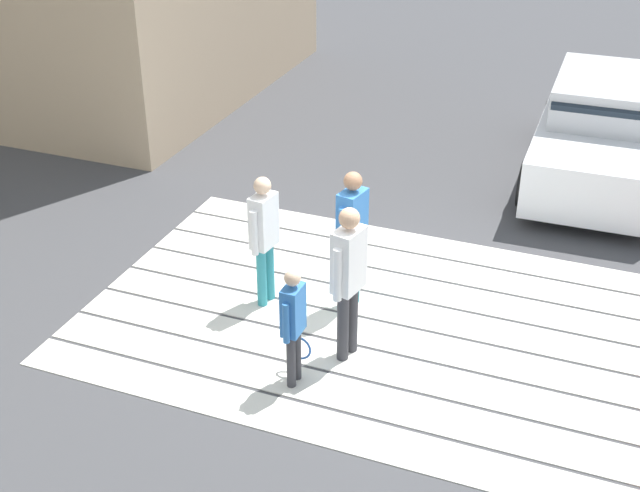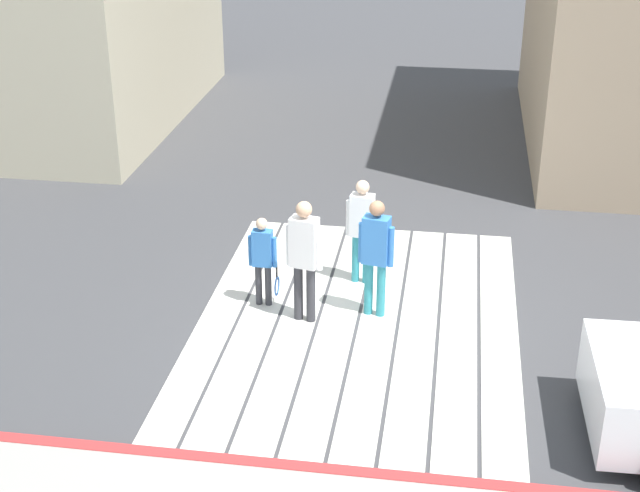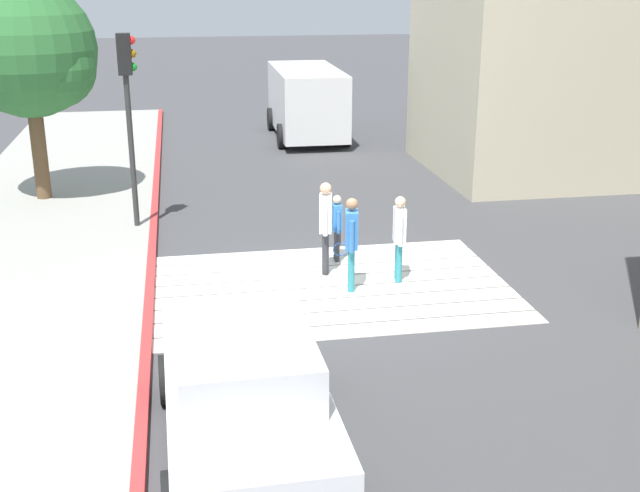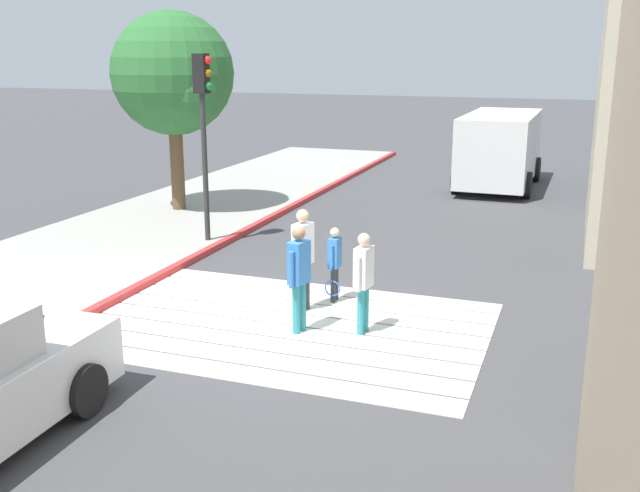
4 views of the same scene
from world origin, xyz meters
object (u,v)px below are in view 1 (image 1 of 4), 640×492
at_px(car_parked_near_curb, 603,133).
at_px(pedestrian_adult_lead, 348,273).
at_px(pedestrian_adult_side, 264,232).
at_px(pedestrian_child_with_racket, 293,321).
at_px(pedestrian_adult_trailing, 352,231).

height_order(car_parked_near_curb, pedestrian_adult_lead, pedestrian_adult_lead).
xyz_separation_m(pedestrian_adult_side, pedestrian_child_with_racket, (-0.90, 1.28, -0.18)).
relative_size(car_parked_near_curb, pedestrian_child_with_racket, 3.23).
relative_size(pedestrian_adult_side, pedestrian_child_with_racket, 1.21).
distance_m(pedestrian_adult_trailing, pedestrian_child_with_racket, 1.59).
xyz_separation_m(pedestrian_adult_trailing, pedestrian_child_with_racket, (0.05, 1.57, -0.24)).
distance_m(pedestrian_adult_lead, pedestrian_adult_side, 1.40).
relative_size(pedestrian_adult_lead, pedestrian_adult_side, 1.09).
height_order(car_parked_near_curb, pedestrian_adult_side, pedestrian_adult_side).
distance_m(pedestrian_adult_side, pedestrian_child_with_racket, 1.57).
bearing_deg(pedestrian_adult_trailing, pedestrian_child_with_racket, 88.12).
bearing_deg(pedestrian_child_with_racket, pedestrian_adult_side, -54.77).
xyz_separation_m(pedestrian_adult_lead, pedestrian_adult_side, (1.25, -0.64, -0.09)).
bearing_deg(pedestrian_child_with_racket, pedestrian_adult_trailing, -91.88).
height_order(pedestrian_adult_lead, pedestrian_adult_side, pedestrian_adult_lead).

